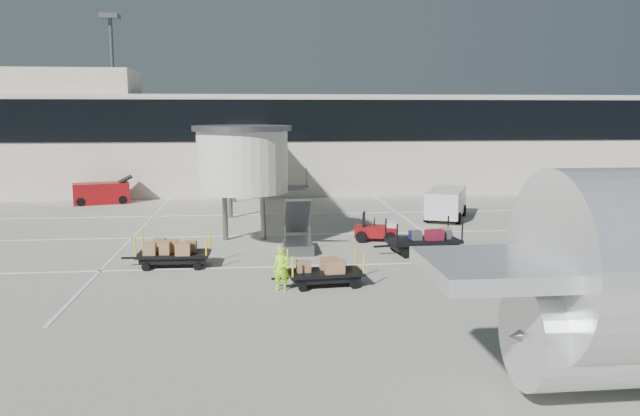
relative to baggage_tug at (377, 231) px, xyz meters
The scene contains 11 objects.
ground 7.57m from the baggage_tug, 112.65° to the right, with size 140.00×140.00×0.00m, color #B8B5A5.
lane_markings 4.32m from the baggage_tug, 146.47° to the left, with size 40.00×30.00×0.02m.
terminal 23.48m from the baggage_tug, 98.07° to the left, with size 64.00×12.11×15.20m.
jet_bridge 9.46m from the baggage_tug, 142.38° to the left, with size 5.70×20.40×6.03m.
baggage_tug is the anchor object (origin of this frame).
suitcase_cart 3.49m from the baggage_tug, 62.58° to the right, with size 4.25×2.14×1.63m.
box_cart_near 8.91m from the baggage_tug, 114.00° to the right, with size 3.58×1.70×1.38m.
box_cart_far 10.79m from the baggage_tug, 155.25° to the right, with size 3.83×1.66×1.49m.
ground_worker 10.19m from the baggage_tug, 121.79° to the right, with size 0.62×0.41×1.71m, color #9CFF1A.
minivan 8.51m from the baggage_tug, 48.40° to the left, with size 3.83×5.31×1.87m.
belt_loader 23.18m from the baggage_tug, 139.21° to the left, with size 4.43×2.63×2.01m.
Camera 1 is at (-3.33, -24.52, 6.71)m, focal length 35.00 mm.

